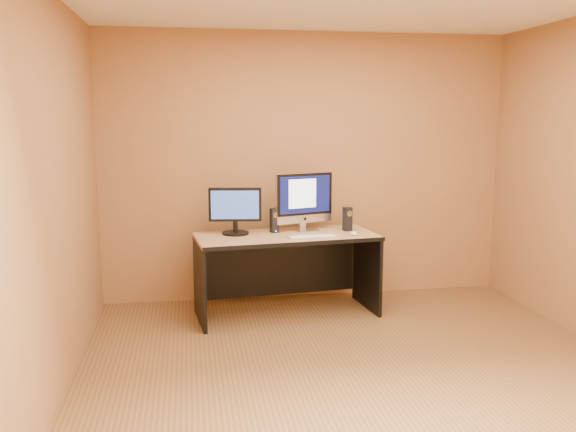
% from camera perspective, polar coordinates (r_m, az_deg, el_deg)
% --- Properties ---
extents(floor, '(4.00, 4.00, 0.00)m').
position_cam_1_polar(floor, '(4.43, 6.82, -14.67)').
color(floor, brown).
rests_on(floor, ground).
extents(walls, '(4.00, 4.00, 2.60)m').
position_cam_1_polar(walls, '(4.08, 7.18, 2.24)').
color(walls, '#945E3C').
rests_on(walls, ground).
extents(desk, '(1.67, 0.87, 0.74)m').
position_cam_1_polar(desk, '(5.56, -0.14, -5.53)').
color(desk, tan).
rests_on(desk, ground).
extents(imac, '(0.61, 0.37, 0.55)m').
position_cam_1_polar(imac, '(5.61, 1.65, 1.36)').
color(imac, silver).
rests_on(imac, desk).
extents(second_monitor, '(0.51, 0.30, 0.42)m').
position_cam_1_polar(second_monitor, '(5.49, -4.96, 0.46)').
color(second_monitor, black).
rests_on(second_monitor, desk).
extents(speaker_left, '(0.08, 0.09, 0.22)m').
position_cam_1_polar(speaker_left, '(5.57, -1.27, -0.43)').
color(speaker_left, black).
rests_on(speaker_left, desk).
extents(speaker_right, '(0.09, 0.09, 0.22)m').
position_cam_1_polar(speaker_right, '(5.68, 5.58, -0.28)').
color(speaker_right, black).
rests_on(speaker_right, desk).
extents(keyboard, '(0.44, 0.15, 0.02)m').
position_cam_1_polar(keyboard, '(5.34, 2.28, -1.95)').
color(keyboard, silver).
rests_on(keyboard, desk).
extents(mouse, '(0.06, 0.10, 0.04)m').
position_cam_1_polar(mouse, '(5.48, 6.17, -1.62)').
color(mouse, white).
rests_on(mouse, desk).
extents(cable_a, '(0.12, 0.19, 0.01)m').
position_cam_1_polar(cable_a, '(5.76, 2.16, -1.17)').
color(cable_a, black).
rests_on(cable_a, desk).
extents(cable_b, '(0.07, 0.17, 0.01)m').
position_cam_1_polar(cable_b, '(5.77, 1.52, -1.16)').
color(cable_b, black).
rests_on(cable_b, desk).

